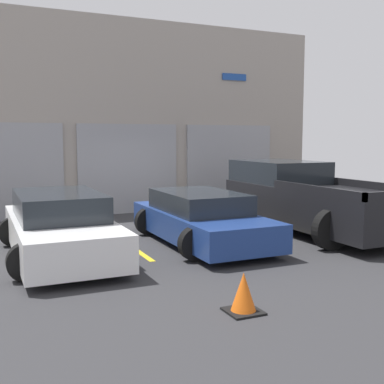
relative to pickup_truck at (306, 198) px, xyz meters
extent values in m
plane|color=#2D2D30|center=(-3.07, 1.63, -0.83)|extent=(28.00, 28.00, 0.00)
cube|color=#9E9389|center=(-3.07, 4.93, 2.17)|extent=(12.81, 0.60, 5.99)
cube|color=#939399|center=(-6.83, 4.59, 0.56)|extent=(3.17, 0.08, 2.77)
cube|color=#939399|center=(-3.27, 4.59, 0.56)|extent=(3.17, 0.08, 2.77)
cube|color=#939399|center=(0.30, 4.59, 0.56)|extent=(3.17, 0.08, 2.77)
cube|color=#1E4799|center=(0.46, 4.60, 3.55)|extent=(0.90, 0.03, 0.22)
cube|color=black|center=(0.00, -0.28, -0.14)|extent=(1.94, 5.48, 0.90)
cube|color=#1E2328|center=(0.00, 1.22, 0.60)|extent=(1.79, 2.47, 0.58)
cube|color=black|center=(-0.93, -1.52, 0.40)|extent=(0.08, 3.01, 0.18)
cube|color=black|center=(0.93, -1.52, 0.40)|extent=(0.08, 3.01, 0.18)
cylinder|color=black|center=(-0.86, 1.41, -0.39)|extent=(0.87, 0.22, 0.87)
cylinder|color=black|center=(0.86, 1.41, -0.39)|extent=(0.87, 0.22, 0.87)
cylinder|color=black|center=(-0.86, -1.98, -0.39)|extent=(0.87, 0.22, 0.87)
cube|color=white|center=(-6.13, -0.28, -0.36)|extent=(1.77, 4.56, 0.64)
cube|color=#1E2328|center=(-6.13, -0.17, 0.20)|extent=(1.55, 2.51, 0.49)
cylinder|color=black|center=(-6.91, 1.13, -0.51)|extent=(0.63, 0.22, 0.63)
cylinder|color=black|center=(-5.36, 1.13, -0.51)|extent=(0.63, 0.22, 0.63)
cylinder|color=black|center=(-6.91, -1.70, -0.51)|extent=(0.63, 0.22, 0.63)
cylinder|color=black|center=(-5.36, -1.70, -0.51)|extent=(0.63, 0.22, 0.63)
cube|color=navy|center=(-3.07, -0.28, -0.40)|extent=(1.75, 4.40, 0.57)
cube|color=#1E2328|center=(-3.07, -0.17, 0.10)|extent=(1.54, 2.42, 0.43)
cylinder|color=black|center=(-3.83, 1.08, -0.50)|extent=(0.66, 0.22, 0.66)
cylinder|color=black|center=(-2.30, 1.08, -0.50)|extent=(0.66, 0.22, 0.66)
cylinder|color=black|center=(-3.83, -1.65, -0.50)|extent=(0.66, 0.22, 0.66)
cylinder|color=black|center=(-2.30, -1.65, -0.50)|extent=(0.66, 0.22, 0.66)
cube|color=gold|center=(-4.60, -0.28, -0.82)|extent=(0.12, 2.20, 0.01)
cube|color=gold|center=(-1.53, -0.28, -0.82)|extent=(0.12, 2.20, 0.01)
cube|color=gold|center=(1.53, -0.28, -0.82)|extent=(0.12, 2.20, 0.01)
cube|color=black|center=(-4.38, -4.41, -0.81)|extent=(0.47, 0.47, 0.03)
cone|color=orange|center=(-4.38, -4.41, -0.55)|extent=(0.36, 0.36, 0.55)
camera|label=1|loc=(-7.57, -9.84, 1.51)|focal=45.00mm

